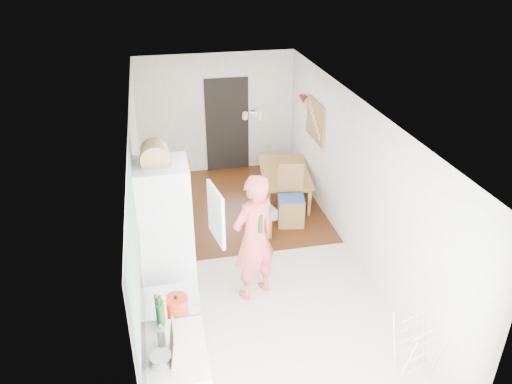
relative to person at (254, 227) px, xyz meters
name	(u,v)px	position (x,y,z in m)	size (l,w,h in m)	color
room_shell	(251,191)	(0.12, 0.75, 0.15)	(3.20, 7.00, 2.50)	white
floor	(252,261)	(0.12, 0.75, -1.10)	(3.20, 7.00, 0.01)	beige
wood_floor_overlay	(232,205)	(0.12, 2.60, -1.09)	(3.20, 3.30, 0.01)	#53280E
sage_wall_panel	(135,244)	(-1.47, -1.25, 0.75)	(0.02, 3.00, 1.30)	gray
tile_splashback	(143,336)	(-1.46, -1.80, 0.05)	(0.02, 1.90, 0.50)	black
doorway_recess	(227,125)	(0.32, 4.23, -0.10)	(0.90, 0.04, 2.00)	black
base_cabinet	(179,384)	(-1.18, -1.80, -0.67)	(0.60, 0.90, 0.86)	white
worktop	(175,351)	(-1.18, -1.80, -0.21)	(0.62, 0.92, 0.06)	white
range_cooker	(174,333)	(-1.18, -1.05, -0.66)	(0.60, 0.60, 0.88)	white
cooker_top	(171,302)	(-1.18, -1.05, -0.20)	(0.60, 0.60, 0.04)	silver
fridge_housing	(167,240)	(-1.15, -0.03, -0.03)	(0.66, 0.66, 2.15)	white
fridge_door	(216,214)	(-0.54, -0.33, 0.45)	(0.56, 0.04, 0.70)	white
fridge_interior	(189,205)	(-0.84, -0.03, 0.45)	(0.02, 0.52, 0.66)	white
pinboard	(315,120)	(1.70, 2.65, 0.45)	(0.03, 0.90, 0.70)	tan
pinboard_frame	(315,121)	(1.69, 2.65, 0.45)	(0.01, 0.94, 0.74)	olive
wall_sconce	(303,99)	(1.66, 3.30, 0.65)	(0.18, 0.18, 0.16)	maroon
person	(254,227)	(0.00, 0.00, 0.00)	(0.80, 0.53, 2.20)	#DD5551
dining_table	(286,186)	(1.20, 2.69, -0.86)	(1.38, 0.77, 0.48)	olive
dining_chair	(291,197)	(1.02, 1.74, -0.57)	(0.45, 0.45, 1.06)	olive
stool	(260,226)	(0.41, 1.44, -0.91)	(0.30, 0.30, 0.39)	olive
grey_drape	(261,212)	(0.42, 1.41, -0.62)	(0.40, 0.40, 0.18)	gray
drying_rack	(416,348)	(1.50, -1.81, -0.73)	(0.38, 0.35, 0.75)	white
bread_bin	(155,156)	(-1.20, 0.00, 1.14)	(0.36, 0.34, 0.19)	tan
red_casserole	(176,304)	(-1.12, -1.21, -0.10)	(0.26, 0.26, 0.15)	red
steel_pan	(161,360)	(-1.32, -1.96, -0.13)	(0.21, 0.21, 0.11)	silver
held_bottle	(260,224)	(0.06, -0.11, 0.11)	(0.06, 0.06, 0.27)	#17421B
bottle_a	(160,317)	(-1.30, -1.48, -0.02)	(0.08, 0.08, 0.32)	#17421B
bottle_b	(161,312)	(-1.28, -1.39, -0.03)	(0.07, 0.07, 0.29)	#17421B
bottle_c	(162,337)	(-1.30, -1.71, -0.08)	(0.08, 0.08, 0.20)	beige
pepper_mill_front	(158,307)	(-1.31, -1.27, -0.06)	(0.06, 0.06, 0.23)	tan
pepper_mill_back	(164,309)	(-1.26, -1.33, -0.06)	(0.07, 0.07, 0.25)	tan
chopping_boards	(172,344)	(-1.20, -1.92, 0.01)	(0.04, 0.28, 0.38)	tan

